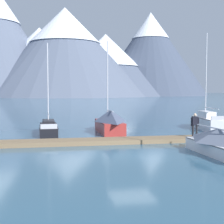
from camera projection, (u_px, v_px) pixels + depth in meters
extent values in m
plane|color=#335B75|center=(132.00, 154.00, 18.76)|extent=(700.00, 700.00, 0.00)
cone|color=slate|center=(40.00, 62.00, 190.71)|extent=(76.21, 76.21, 39.46)
cone|color=white|center=(39.00, 46.00, 190.08)|extent=(42.39, 42.39, 20.91)
cone|color=slate|center=(65.00, 52.00, 186.43)|extent=(94.45, 94.45, 49.91)
cone|color=white|center=(65.00, 25.00, 185.43)|extent=(39.98, 39.98, 20.12)
cone|color=#4C566B|center=(106.00, 65.00, 199.99)|extent=(74.34, 74.34, 37.30)
cone|color=white|center=(106.00, 50.00, 199.40)|extent=(41.14, 41.14, 19.66)
cone|color=#424C60|center=(150.00, 54.00, 214.96)|extent=(73.82, 73.82, 53.70)
cone|color=white|center=(151.00, 26.00, 213.72)|extent=(24.54, 24.54, 17.00)
cube|color=#846B4C|center=(118.00, 141.00, 22.67)|extent=(22.67, 2.08, 0.30)
cylinder|color=#38383D|center=(120.00, 143.00, 21.94)|extent=(21.74, 0.55, 0.24)
cylinder|color=#38383D|center=(116.00, 140.00, 23.39)|extent=(21.74, 0.55, 0.24)
cube|color=black|center=(49.00, 130.00, 27.17)|extent=(1.42, 5.38, 0.73)
ellipsoid|color=black|center=(48.00, 126.00, 30.16)|extent=(1.18, 2.17, 0.70)
cube|color=black|center=(48.00, 126.00, 27.15)|extent=(1.46, 5.28, 0.06)
cylinder|color=silver|center=(48.00, 84.00, 27.56)|extent=(0.10, 0.10, 6.81)
cylinder|color=silver|center=(48.00, 114.00, 26.34)|extent=(0.11, 2.82, 0.08)
cube|color=black|center=(48.00, 123.00, 27.26)|extent=(0.98, 2.43, 0.41)
cube|color=silver|center=(49.00, 127.00, 24.59)|extent=(1.23, 0.11, 0.36)
cube|color=#B2332D|center=(109.00, 127.00, 28.11)|extent=(1.76, 5.18, 0.99)
ellipsoid|color=#B2332D|center=(104.00, 123.00, 30.98)|extent=(1.49, 1.97, 0.94)
cube|color=#501614|center=(109.00, 121.00, 28.08)|extent=(1.80, 5.08, 0.06)
cylinder|color=silver|center=(108.00, 81.00, 28.71)|extent=(0.10, 0.10, 6.88)
cylinder|color=silver|center=(110.00, 111.00, 27.66)|extent=(0.09, 2.51, 0.08)
pyramid|color=#4C5670|center=(110.00, 116.00, 27.66)|extent=(2.01, 4.15, 0.97)
cube|color=white|center=(222.00, 149.00, 18.24)|extent=(1.95, 5.51, 0.71)
cube|color=slate|center=(222.00, 144.00, 18.22)|extent=(1.99, 5.41, 0.06)
cylinder|color=silver|center=(211.00, 127.00, 19.31)|extent=(0.20, 3.32, 0.08)
pyramid|color=slate|center=(218.00, 135.00, 18.59)|extent=(2.16, 4.43, 0.76)
cube|color=silver|center=(207.00, 124.00, 30.33)|extent=(1.97, 5.43, 1.08)
ellipsoid|color=silver|center=(197.00, 121.00, 33.30)|extent=(1.35, 2.04, 1.03)
cube|color=slate|center=(207.00, 118.00, 30.30)|extent=(2.00, 5.33, 0.06)
cylinder|color=silver|center=(206.00, 75.00, 30.55)|extent=(0.10, 0.10, 7.79)
cylinder|color=silver|center=(212.00, 108.00, 29.17)|extent=(0.48, 3.14, 0.08)
cube|color=white|center=(207.00, 114.00, 30.41)|extent=(1.21, 2.48, 0.59)
cube|color=silver|center=(218.00, 118.00, 27.72)|extent=(1.18, 0.25, 0.36)
cylinder|color=#232328|center=(197.00, 131.00, 23.35)|extent=(0.14, 0.14, 0.86)
cylinder|color=#232328|center=(193.00, 131.00, 23.35)|extent=(0.14, 0.14, 0.86)
cube|color=black|center=(195.00, 121.00, 23.30)|extent=(0.42, 0.29, 0.60)
sphere|color=beige|center=(195.00, 115.00, 23.27)|extent=(0.22, 0.22, 0.22)
cylinder|color=black|center=(199.00, 122.00, 23.30)|extent=(0.09, 0.09, 0.62)
cylinder|color=black|center=(191.00, 122.00, 23.30)|extent=(0.09, 0.09, 0.62)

